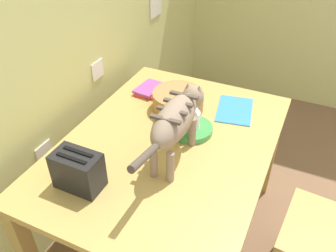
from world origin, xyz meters
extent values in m
cube|color=#D3D281|center=(0.00, 2.20, 1.25)|extent=(4.57, 0.10, 2.50)
cube|color=white|center=(1.12, 2.15, 1.03)|extent=(0.17, 0.01, 0.17)
cube|color=white|center=(-0.21, 2.15, 0.63)|extent=(0.11, 0.01, 0.11)
cube|color=white|center=(0.34, 2.15, 0.86)|extent=(0.11, 0.01, 0.11)
cube|color=tan|center=(0.03, 1.54, 0.72)|extent=(1.35, 0.99, 0.03)
cube|color=#AF8D4B|center=(0.03, 1.54, 0.66)|extent=(1.27, 0.91, 0.07)
cube|color=tan|center=(0.66, 1.10, 0.35)|extent=(0.07, 0.07, 0.70)
cube|color=tan|center=(0.66, 1.99, 0.35)|extent=(0.07, 0.07, 0.70)
ellipsoid|color=gray|center=(-0.07, 1.47, 0.96)|extent=(0.39, 0.15, 0.16)
cube|color=#504338|center=(-0.16, 1.46, 1.02)|extent=(0.02, 0.13, 0.01)
cube|color=#504338|center=(-0.09, 1.47, 1.02)|extent=(0.02, 0.13, 0.01)
cube|color=#504338|center=(-0.03, 1.47, 1.02)|extent=(0.02, 0.13, 0.01)
cube|color=#504338|center=(0.04, 1.47, 1.02)|extent=(0.02, 0.13, 0.01)
cylinder|color=gray|center=(0.07, 1.51, 0.81)|extent=(0.04, 0.04, 0.16)
cylinder|color=gray|center=(0.07, 1.43, 0.81)|extent=(0.04, 0.04, 0.16)
cylinder|color=gray|center=(-0.20, 1.50, 0.81)|extent=(0.04, 0.04, 0.16)
cylinder|color=gray|center=(-0.20, 1.42, 0.81)|extent=(0.04, 0.04, 0.16)
sphere|color=gray|center=(0.16, 1.47, 0.95)|extent=(0.10, 0.10, 0.10)
cone|color=gray|center=(0.16, 1.50, 0.99)|extent=(0.04, 0.04, 0.04)
cone|color=gray|center=(0.16, 1.44, 0.99)|extent=(0.04, 0.04, 0.04)
cylinder|color=#504338|center=(-0.35, 1.46, 0.97)|extent=(0.21, 0.04, 0.08)
cylinder|color=#3F9849|center=(0.16, 1.47, 0.75)|extent=(0.22, 0.22, 0.03)
cylinder|color=white|center=(0.16, 1.47, 0.81)|extent=(0.08, 0.08, 0.09)
torus|color=white|center=(0.22, 1.47, 0.81)|extent=(0.06, 0.01, 0.06)
cube|color=#3486D1|center=(0.45, 1.32, 0.74)|extent=(0.31, 0.24, 0.01)
cube|color=red|center=(0.43, 1.85, 0.74)|extent=(0.19, 0.14, 0.02)
cube|color=#9D459D|center=(0.43, 1.85, 0.76)|extent=(0.20, 0.14, 0.01)
cylinder|color=#AC7A47|center=(0.33, 1.62, 0.79)|extent=(0.29, 0.29, 0.11)
cylinder|color=#4D3620|center=(0.33, 1.62, 0.79)|extent=(0.23, 0.23, 0.09)
cube|color=black|center=(-0.39, 1.76, 0.82)|extent=(0.12, 0.20, 0.17)
cube|color=black|center=(-0.41, 1.76, 0.91)|extent=(0.02, 0.14, 0.01)
cube|color=black|center=(-0.37, 1.76, 0.91)|extent=(0.02, 0.14, 0.01)
cube|color=tan|center=(0.05, 0.71, 0.44)|extent=(0.45, 0.45, 0.04)
cube|color=tan|center=(0.26, 0.88, 0.21)|extent=(0.04, 0.04, 0.42)
camera|label=1|loc=(-1.19, 0.98, 1.83)|focal=37.30mm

